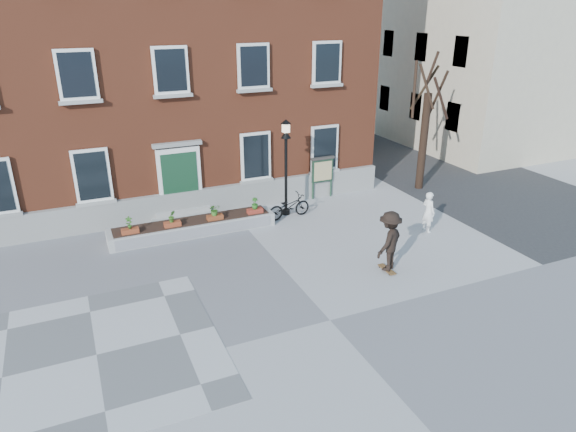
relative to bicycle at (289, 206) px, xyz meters
name	(u,v)px	position (x,y,z in m)	size (l,w,h in m)	color
ground	(330,320)	(-1.93, -7.14, -0.49)	(100.00, 100.00, 0.00)	#9D9DA0
checker_patch	(97,355)	(-7.93, -6.14, -0.48)	(6.00, 6.00, 0.01)	slate
bicycle	(289,206)	(0.00, 0.00, 0.00)	(0.65, 1.86, 0.97)	black
parked_car	(353,130)	(8.52, 9.41, 0.31)	(1.69, 4.86, 1.60)	#A6A8AB
bystander	(428,212)	(4.26, -3.34, 0.30)	(0.58, 0.38, 1.58)	white
brick_building	(146,46)	(-3.93, 6.83, 5.81)	(18.40, 10.85, 12.60)	brown
planter_assembly	(193,226)	(-3.92, 0.03, -0.18)	(6.20, 1.12, 1.15)	#B8B8B4
bare_tree	(425,129)	(7.08, 0.87, 2.30)	(1.83, 1.83, 6.16)	black
side_street	(430,20)	(16.07, 12.64, 6.53)	(15.20, 36.00, 14.50)	#343436
lamp_post	(286,155)	(0.04, 0.39, 2.05)	(0.40, 0.40, 3.93)	black
notice_board	(322,171)	(2.29, 1.54, 0.78)	(1.10, 0.16, 1.87)	#1B3623
skateboarder	(389,241)	(1.09, -5.39, 0.58)	(1.48, 1.29, 2.07)	brown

